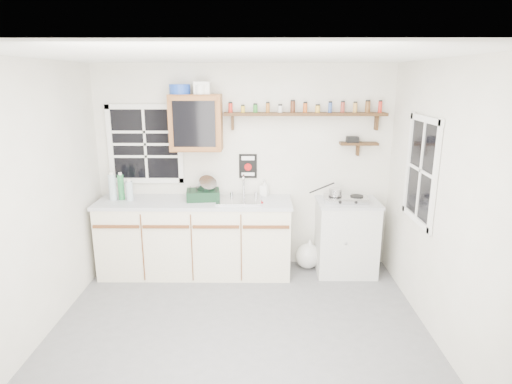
% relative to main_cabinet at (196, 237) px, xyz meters
% --- Properties ---
extents(room, '(3.64, 3.24, 2.54)m').
position_rel_main_cabinet_xyz_m(room, '(0.58, -1.30, 0.79)').
color(room, '#5A5A5C').
rests_on(room, ground).
extents(main_cabinet, '(2.31, 0.63, 0.92)m').
position_rel_main_cabinet_xyz_m(main_cabinet, '(0.00, 0.00, 0.00)').
color(main_cabinet, beige).
rests_on(main_cabinet, floor).
extents(right_cabinet, '(0.73, 0.57, 0.91)m').
position_rel_main_cabinet_xyz_m(right_cabinet, '(1.83, 0.03, -0.01)').
color(right_cabinet, beige).
rests_on(right_cabinet, floor).
extents(sink, '(0.52, 0.44, 0.29)m').
position_rel_main_cabinet_xyz_m(sink, '(0.54, 0.01, 0.47)').
color(sink, '#AFAEB3').
rests_on(sink, main_cabinet).
extents(upper_cabinet, '(0.60, 0.32, 0.65)m').
position_rel_main_cabinet_xyz_m(upper_cabinet, '(0.03, 0.14, 1.36)').
color(upper_cabinet, brown).
rests_on(upper_cabinet, wall_back).
extents(upper_cabinet_clutter, '(0.47, 0.24, 0.14)m').
position_rel_main_cabinet_xyz_m(upper_cabinet_clutter, '(-0.02, 0.14, 1.75)').
color(upper_cabinet_clutter, '#193DA5').
rests_on(upper_cabinet_clutter, upper_cabinet).
extents(spice_shelf, '(1.91, 0.18, 0.35)m').
position_rel_main_cabinet_xyz_m(spice_shelf, '(1.32, 0.21, 1.47)').
color(spice_shelf, black).
rests_on(spice_shelf, wall_back).
extents(secondary_shelf, '(0.45, 0.16, 0.24)m').
position_rel_main_cabinet_xyz_m(secondary_shelf, '(1.94, 0.22, 1.12)').
color(secondary_shelf, black).
rests_on(secondary_shelf, wall_back).
extents(warning_sign, '(0.22, 0.02, 0.30)m').
position_rel_main_cabinet_xyz_m(warning_sign, '(0.63, 0.29, 0.82)').
color(warning_sign, black).
rests_on(warning_sign, wall_back).
extents(window_back, '(0.93, 0.03, 0.98)m').
position_rel_main_cabinet_xyz_m(window_back, '(-0.62, 0.29, 1.09)').
color(window_back, black).
rests_on(window_back, wall_back).
extents(window_right, '(0.03, 0.78, 1.08)m').
position_rel_main_cabinet_xyz_m(window_right, '(2.37, -0.75, 0.99)').
color(window_right, black).
rests_on(window_right, wall_back).
extents(water_bottles, '(0.29, 0.12, 0.34)m').
position_rel_main_cabinet_xyz_m(water_bottles, '(-0.88, 0.03, 0.61)').
color(water_bottles, '#A4B8C0').
rests_on(water_bottles, main_cabinet).
extents(dish_rack, '(0.42, 0.34, 0.29)m').
position_rel_main_cabinet_xyz_m(dish_rack, '(0.12, 0.05, 0.55)').
color(dish_rack, black).
rests_on(dish_rack, main_cabinet).
extents(soap_bottle, '(0.12, 0.12, 0.21)m').
position_rel_main_cabinet_xyz_m(soap_bottle, '(0.84, 0.22, 0.56)').
color(soap_bottle, white).
rests_on(soap_bottle, main_cabinet).
extents(rag, '(0.16, 0.15, 0.02)m').
position_rel_main_cabinet_xyz_m(rag, '(0.74, -0.09, 0.47)').
color(rag, maroon).
rests_on(rag, main_cabinet).
extents(hotplate, '(0.53, 0.31, 0.07)m').
position_rel_main_cabinet_xyz_m(hotplate, '(1.80, 0.01, 0.48)').
color(hotplate, '#AFAEB3').
rests_on(hotplate, right_cabinet).
extents(saucepan, '(0.37, 0.18, 0.16)m').
position_rel_main_cabinet_xyz_m(saucepan, '(1.67, 0.01, 0.56)').
color(saucepan, '#AFAEB3').
rests_on(saucepan, hotplate).
extents(trash_bag, '(0.36, 0.33, 0.41)m').
position_rel_main_cabinet_xyz_m(trash_bag, '(1.39, 0.10, -0.29)').
color(trash_bag, silver).
rests_on(trash_bag, floor).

